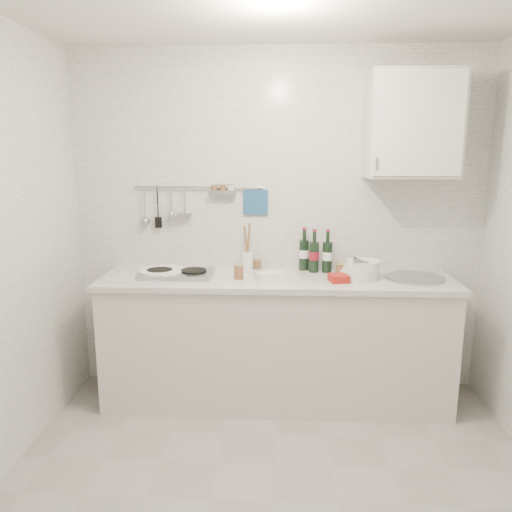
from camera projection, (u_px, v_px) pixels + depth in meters
The scene contains 15 objects.
floor at pixel (273, 501), 2.58m from camera, with size 3.00×3.00×0.00m, color gray.
back_wall at pixel (277, 224), 3.69m from camera, with size 3.00×0.02×2.50m, color silver.
counter at pixel (277, 343), 3.57m from camera, with size 2.44×0.64×0.96m.
wall_rail at pixel (196, 200), 3.65m from camera, with size 0.98×0.09×0.34m.
wall_cabinet at pixel (413, 125), 3.33m from camera, with size 0.60×0.38×0.70m.
plate_stack_hob at pixel (161, 272), 3.51m from camera, with size 0.35×0.34×0.04m.
plate_stack_sink at pixel (360, 270), 3.43m from camera, with size 0.30×0.29×0.13m.
wine_bottles at pixel (315, 250), 3.60m from camera, with size 0.24×0.14×0.31m.
butter_dish at pixel (270, 276), 3.38m from camera, with size 0.18×0.09×0.06m, color white.
strawberry_punnet at pixel (339, 278), 3.33m from camera, with size 0.12×0.12×0.05m, color red.
utensil_crock at pixel (247, 258), 3.68m from camera, with size 0.08×0.08×0.35m.
jar_a at pixel (258, 264), 3.70m from camera, with size 0.06×0.06×0.08m.
jar_b at pixel (353, 265), 3.67m from camera, with size 0.06×0.06×0.07m.
jar_c at pixel (341, 269), 3.48m from camera, with size 0.07×0.07×0.10m.
jar_d at pixel (239, 271), 3.40m from camera, with size 0.07×0.07×0.10m.
Camera 1 is at (0.02, -2.27, 1.78)m, focal length 35.00 mm.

